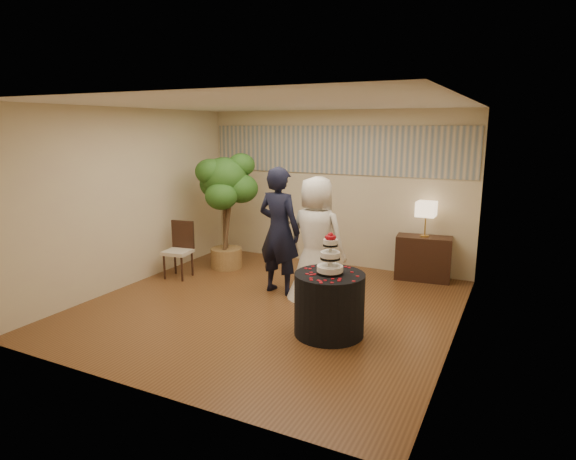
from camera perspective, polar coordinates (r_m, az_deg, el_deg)
The scene contains 15 objects.
floor at distance 6.94m, azimuth -2.24°, elevation -9.06°, with size 5.00×5.00×0.00m, color brown.
ceiling at distance 6.47m, azimuth -2.45°, elevation 14.72°, with size 5.00×5.00×0.00m, color white.
wall_back at distance 8.81m, azimuth 5.53°, elevation 4.87°, with size 5.00×0.06×2.80m, color beige.
wall_front at distance 4.58m, azimuth -17.57°, elevation -2.46°, with size 5.00×0.06×2.80m, color beige.
wall_left at distance 8.05m, azimuth -18.17°, elevation 3.64°, with size 0.06×5.00×2.80m, color beige.
wall_right at distance 5.81m, azimuth 19.85°, elevation 0.41°, with size 0.06×5.00×2.80m, color beige.
mural_border at distance 8.73m, azimuth 5.57°, elevation 9.42°, with size 4.90×0.02×0.85m, color #A3A196.
groom at distance 7.25m, azimuth -1.05°, elevation -0.10°, with size 0.71×0.46×1.94m, color black.
bride at distance 7.08m, azimuth 3.36°, elevation -0.93°, with size 0.89×0.87×1.82m, color white.
cake_table at distance 5.96m, azimuth 4.91°, elevation -8.74°, with size 0.86×0.86×0.78m, color black.
wedding_cake at distance 5.76m, azimuth 5.03°, elevation -2.76°, with size 0.32×0.32×0.51m, color white, non-canonical shape.
console at distance 8.31m, azimuth 15.73°, elevation -3.23°, with size 0.89×0.39×0.74m, color black.
table_lamp at distance 8.17m, azimuth 16.00°, elevation 1.24°, with size 0.30×0.30×0.58m, color beige, non-canonical shape.
ficus_tree at distance 8.60m, azimuth -7.47°, elevation 2.29°, with size 1.00×1.00×2.10m, color #29581B, non-canonical shape.
side_chair at distance 8.30m, azimuth -12.94°, elevation -2.36°, with size 0.43×0.45×0.95m, color black, non-canonical shape.
Camera 1 is at (3.12, -5.66, 2.51)m, focal length 30.00 mm.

